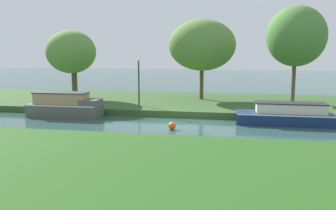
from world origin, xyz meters
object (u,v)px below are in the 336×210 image
willow_tree_centre (202,45)px  lamp_post (139,76)px  willow_tree_right (296,36)px  mooring_post_near (77,100)px  slate_barge (65,106)px  mooring_post_far (291,108)px  navy_narrowboat (286,115)px  channel_buoy (172,126)px  willow_tree_left (71,52)px

willow_tree_centre → lamp_post: (-3.84, -3.89, -2.09)m
willow_tree_right → mooring_post_near: willow_tree_right is taller
slate_barge → mooring_post_near: size_ratio=5.50×
slate_barge → mooring_post_far: size_ratio=7.84×
willow_tree_centre → lamp_post: willow_tree_centre is taller
slate_barge → mooring_post_near: (0.13, 1.46, 0.14)m
navy_narrowboat → lamp_post: 9.63m
mooring_post_far → willow_tree_centre: bearing=138.9°
slate_barge → willow_tree_right: bearing=23.7°
willow_tree_right → channel_buoy: size_ratio=16.93×
navy_narrowboat → channel_buoy: navy_narrowboat is taller
slate_barge → navy_narrowboat: bearing=0.0°
mooring_post_near → mooring_post_far: size_ratio=1.42×
navy_narrowboat → willow_tree_centre: size_ratio=0.86×
willow_tree_centre → mooring_post_near: 9.94m
willow_tree_left → willow_tree_right: (16.42, 1.30, 1.11)m
willow_tree_centre → willow_tree_right: willow_tree_right is taller
mooring_post_far → navy_narrowboat: bearing=-109.6°
slate_barge → lamp_post: size_ratio=1.44×
willow_tree_centre → mooring_post_far: 8.54m
navy_narrowboat → channel_buoy: (-5.96, -2.47, -0.33)m
willow_tree_right → channel_buoy: bearing=-129.7°
mooring_post_far → willow_tree_right: bearing=80.0°
willow_tree_right → navy_narrowboat: bearing=-102.2°
willow_tree_right → slate_barge: bearing=-156.3°
willow_tree_left → willow_tree_right: 16.50m
mooring_post_far → mooring_post_near: bearing=180.0°
willow_tree_centre → willow_tree_right: bearing=-1.2°
slate_barge → lamp_post: (4.04, 2.61, 1.70)m
slate_barge → willow_tree_left: (-1.91, 5.07, 3.28)m
lamp_post → mooring_post_far: size_ratio=5.43×
willow_tree_left → willow_tree_centre: (9.78, 1.43, 0.52)m
mooring_post_near → mooring_post_far: mooring_post_near is taller
willow_tree_centre → willow_tree_right: 6.66m
slate_barge → mooring_post_far: 13.73m
channel_buoy → mooring_post_far: bearing=31.3°
willow_tree_centre → mooring_post_far: bearing=-41.1°
mooring_post_near → channel_buoy: mooring_post_near is taller
willow_tree_left → channel_buoy: 12.38m
willow_tree_right → lamp_post: willow_tree_right is taller
lamp_post → mooring_post_far: (9.61, -1.15, -1.68)m
willow_tree_centre → mooring_post_near: bearing=-147.0°
navy_narrowboat → mooring_post_far: size_ratio=8.87×
slate_barge → willow_tree_centre: size_ratio=0.76×
willow_tree_left → mooring_post_far: 16.30m
slate_barge → navy_narrowboat: (13.13, 0.00, -0.14)m
navy_narrowboat → mooring_post_far: 1.56m
willow_tree_centre → slate_barge: bearing=-140.5°
navy_narrowboat → lamp_post: lamp_post is taller
willow_tree_left → mooring_post_far: bearing=-13.1°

